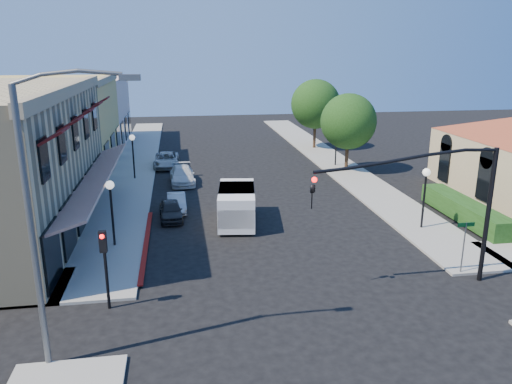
{
  "coord_description": "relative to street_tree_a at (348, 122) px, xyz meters",
  "views": [
    {
      "loc": [
        -5.01,
        -16.97,
        9.96
      ],
      "look_at": [
        -1.04,
        8.16,
        2.6
      ],
      "focal_mm": 35.0,
      "sensor_mm": 36.0,
      "label": 1
    }
  ],
  "objects": [
    {
      "name": "hedge",
      "position": [
        2.9,
        -13.0,
        -4.19
      ],
      "size": [
        1.4,
        8.0,
        1.1
      ],
      "primitive_type": "cube",
      "color": "#1B3E11",
      "rests_on": "ground"
    },
    {
      "name": "parked_car_c",
      "position": [
        -13.6,
        -1.69,
        -3.56
      ],
      "size": [
        1.95,
        4.45,
        1.27
      ],
      "primitive_type": "imported",
      "rotation": [
        0.0,
        0.0,
        0.04
      ],
      "color": "silver",
      "rests_on": "ground"
    },
    {
      "name": "sidewalk_left",
      "position": [
        -17.55,
        5.0,
        -4.13
      ],
      "size": [
        3.5,
        50.0,
        0.12
      ],
      "primitive_type": "cube",
      "color": "gray",
      "rests_on": "ground"
    },
    {
      "name": "secondary_signal",
      "position": [
        -16.8,
        -20.59,
        -1.88
      ],
      "size": [
        0.28,
        0.42,
        3.32
      ],
      "color": "black",
      "rests_on": "ground"
    },
    {
      "name": "curb_red_strip",
      "position": [
        -15.7,
        -14.0,
        -4.19
      ],
      "size": [
        0.25,
        10.0,
        0.06
      ],
      "primitive_type": "cube",
      "color": "maroon",
      "rests_on": "ground"
    },
    {
      "name": "cobra_streetlight",
      "position": [
        -17.95,
        -24.0,
        1.07
      ],
      "size": [
        3.6,
        0.25,
        9.31
      ],
      "color": "#595B5E",
      "rests_on": "ground"
    },
    {
      "name": "parked_car_a",
      "position": [
        -14.43,
        -10.0,
        -3.63
      ],
      "size": [
        1.52,
        3.39,
        1.13
      ],
      "primitive_type": "imported",
      "rotation": [
        0.0,
        0.0,
        0.05
      ],
      "color": "black",
      "rests_on": "ground"
    },
    {
      "name": "parked_car_b",
      "position": [
        -14.08,
        -8.41,
        -3.66
      ],
      "size": [
        1.26,
        3.3,
        1.07
      ],
      "primitive_type": "imported",
      "rotation": [
        0.0,
        0.0,
        0.04
      ],
      "color": "#A9ABAE",
      "rests_on": "ground"
    },
    {
      "name": "lamppost_left_far",
      "position": [
        -17.3,
        0.0,
        -1.46
      ],
      "size": [
        0.44,
        0.44,
        3.57
      ],
      "color": "black",
      "rests_on": "ground"
    },
    {
      "name": "street_name_sign",
      "position": [
        -1.3,
        -19.8,
        -2.5
      ],
      "size": [
        0.8,
        0.06,
        2.5
      ],
      "color": "#595B5E",
      "rests_on": "ground"
    },
    {
      "name": "lamppost_left_near",
      "position": [
        -17.3,
        -14.0,
        -1.46
      ],
      "size": [
        0.44,
        0.44,
        3.57
      ],
      "color": "black",
      "rests_on": "ground"
    },
    {
      "name": "pink_stucco_building",
      "position": [
        -24.3,
        16.0,
        -0.69
      ],
      "size": [
        10.0,
        12.0,
        7.0
      ],
      "primitive_type": "cube",
      "color": "beige",
      "rests_on": "ground"
    },
    {
      "name": "signal_mast_arm",
      "position": [
        -2.94,
        -20.5,
        -0.11
      ],
      "size": [
        8.01,
        0.39,
        6.0
      ],
      "color": "black",
      "rests_on": "ground"
    },
    {
      "name": "street_tree_a",
      "position": [
        0.0,
        0.0,
        0.0
      ],
      "size": [
        4.56,
        4.56,
        6.48
      ],
      "color": "#311F13",
      "rests_on": "ground"
    },
    {
      "name": "lamppost_right_near",
      "position": [
        -0.3,
        -14.0,
        -1.46
      ],
      "size": [
        0.44,
        0.44,
        3.57
      ],
      "color": "black",
      "rests_on": "ground"
    },
    {
      "name": "yellow_stucco_building",
      "position": [
        -24.3,
        4.0,
        -0.39
      ],
      "size": [
        10.0,
        12.0,
        7.6
      ],
      "primitive_type": "cube",
      "color": "tan",
      "rests_on": "ground"
    },
    {
      "name": "white_van",
      "position": [
        -10.58,
        -11.34,
        -2.98
      ],
      "size": [
        2.65,
        4.98,
        2.11
      ],
      "color": "white",
      "rests_on": "ground"
    },
    {
      "name": "lamppost_right_far",
      "position": [
        -0.3,
        2.0,
        -1.46
      ],
      "size": [
        0.44,
        0.44,
        3.57
      ],
      "color": "black",
      "rests_on": "ground"
    },
    {
      "name": "parked_car_d",
      "position": [
        -14.88,
        4.0,
        -3.57
      ],
      "size": [
        2.21,
        4.56,
        1.25
      ],
      "primitive_type": "imported",
      "rotation": [
        0.0,
        0.0,
        -0.03
      ],
      "color": "#999C9E",
      "rests_on": "ground"
    },
    {
      "name": "street_tree_b",
      "position": [
        0.0,
        10.0,
        0.35
      ],
      "size": [
        4.94,
        4.94,
        7.02
      ],
      "color": "#311F13",
      "rests_on": "ground"
    },
    {
      "name": "ground",
      "position": [
        -8.8,
        -22.0,
        -4.19
      ],
      "size": [
        120.0,
        120.0,
        0.0
      ],
      "primitive_type": "plane",
      "color": "black",
      "rests_on": "ground"
    },
    {
      "name": "sidewalk_right",
      "position": [
        -0.05,
        5.0,
        -4.13
      ],
      "size": [
        3.5,
        50.0,
        0.12
      ],
      "primitive_type": "cube",
      "color": "gray",
      "rests_on": "ground"
    }
  ]
}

